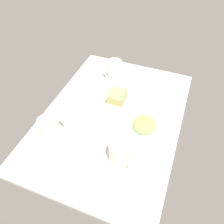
{
  "coord_description": "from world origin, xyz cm",
  "views": [
    {
      "loc": [
        66.99,
        25.79,
        81.49
      ],
      "look_at": [
        0.0,
        0.0,
        5.0
      ],
      "focal_mm": 35.66,
      "sensor_mm": 36.0,
      "label": 1
    }
  ],
  "objects_px": {
    "coffee_mug_milky": "(121,152)",
    "coffee_mug_black": "(114,68)",
    "spoon": "(97,120)",
    "paper_napkin": "(146,82)",
    "coffee_mug_spare": "(49,128)",
    "plate_of_food": "(144,126)",
    "sandwich_main": "(117,96)"
  },
  "relations": [
    {
      "from": "spoon",
      "to": "plate_of_food",
      "type": "bearing_deg",
      "value": 100.07
    },
    {
      "from": "coffee_mug_black",
      "to": "spoon",
      "type": "distance_m",
      "value": 0.36
    },
    {
      "from": "coffee_mug_spare",
      "to": "paper_napkin",
      "type": "distance_m",
      "value": 0.59
    },
    {
      "from": "coffee_mug_spare",
      "to": "sandwich_main",
      "type": "bearing_deg",
      "value": 148.76
    },
    {
      "from": "sandwich_main",
      "to": "plate_of_food",
      "type": "bearing_deg",
      "value": 54.1
    },
    {
      "from": "coffee_mug_black",
      "to": "coffee_mug_milky",
      "type": "bearing_deg",
      "value": 23.18
    },
    {
      "from": "coffee_mug_milky",
      "to": "paper_napkin",
      "type": "distance_m",
      "value": 0.52
    },
    {
      "from": "coffee_mug_milky",
      "to": "spoon",
      "type": "relative_size",
      "value": 0.99
    },
    {
      "from": "plate_of_food",
      "to": "coffee_mug_milky",
      "type": "xyz_separation_m",
      "value": [
        0.19,
        -0.05,
        0.04
      ]
    },
    {
      "from": "plate_of_food",
      "to": "spoon",
      "type": "relative_size",
      "value": 1.54
    },
    {
      "from": "coffee_mug_black",
      "to": "sandwich_main",
      "type": "bearing_deg",
      "value": 24.02
    },
    {
      "from": "coffee_mug_spare",
      "to": "sandwich_main",
      "type": "relative_size",
      "value": 1.16
    },
    {
      "from": "coffee_mug_black",
      "to": "spoon",
      "type": "relative_size",
      "value": 0.82
    },
    {
      "from": "coffee_mug_milky",
      "to": "coffee_mug_spare",
      "type": "bearing_deg",
      "value": -91.14
    },
    {
      "from": "plate_of_food",
      "to": "sandwich_main",
      "type": "bearing_deg",
      "value": -125.9
    },
    {
      "from": "coffee_mug_black",
      "to": "paper_napkin",
      "type": "distance_m",
      "value": 0.19
    },
    {
      "from": "sandwich_main",
      "to": "coffee_mug_milky",
      "type": "bearing_deg",
      "value": 22.7
    },
    {
      "from": "spoon",
      "to": "paper_napkin",
      "type": "xyz_separation_m",
      "value": [
        -0.36,
        0.14,
        -0.0
      ]
    },
    {
      "from": "spoon",
      "to": "paper_napkin",
      "type": "height_order",
      "value": "spoon"
    },
    {
      "from": "coffee_mug_black",
      "to": "coffee_mug_milky",
      "type": "distance_m",
      "value": 0.56
    },
    {
      "from": "coffee_mug_black",
      "to": "coffee_mug_spare",
      "type": "distance_m",
      "value": 0.52
    },
    {
      "from": "coffee_mug_spare",
      "to": "coffee_mug_black",
      "type": "bearing_deg",
      "value": 167.63
    },
    {
      "from": "plate_of_food",
      "to": "spoon",
      "type": "height_order",
      "value": "plate_of_food"
    },
    {
      "from": "coffee_mug_black",
      "to": "paper_napkin",
      "type": "xyz_separation_m",
      "value": [
        -0.01,
        0.18,
        -0.05
      ]
    },
    {
      "from": "coffee_mug_milky",
      "to": "coffee_mug_black",
      "type": "bearing_deg",
      "value": -156.82
    },
    {
      "from": "plate_of_food",
      "to": "paper_napkin",
      "type": "xyz_separation_m",
      "value": [
        -0.33,
        -0.08,
        -0.01
      ]
    },
    {
      "from": "coffee_mug_black",
      "to": "plate_of_food",
      "type": "bearing_deg",
      "value": 39.82
    },
    {
      "from": "coffee_mug_milky",
      "to": "coffee_mug_spare",
      "type": "distance_m",
      "value": 0.33
    },
    {
      "from": "coffee_mug_spare",
      "to": "paper_napkin",
      "type": "bearing_deg",
      "value": 150.04
    },
    {
      "from": "coffee_mug_milky",
      "to": "paper_napkin",
      "type": "xyz_separation_m",
      "value": [
        -0.52,
        -0.03,
        -0.05
      ]
    },
    {
      "from": "plate_of_food",
      "to": "sandwich_main",
      "type": "xyz_separation_m",
      "value": [
        -0.13,
        -0.18,
        0.01
      ]
    },
    {
      "from": "plate_of_food",
      "to": "coffee_mug_black",
      "type": "xyz_separation_m",
      "value": [
        -0.32,
        -0.27,
        0.03
      ]
    }
  ]
}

